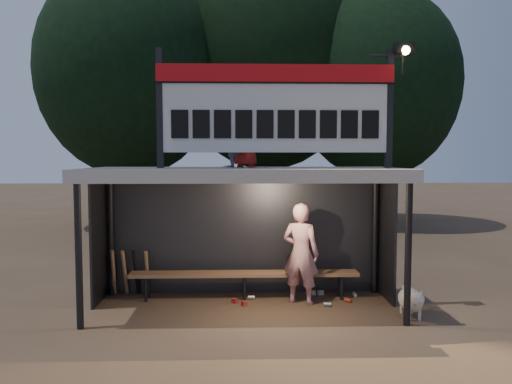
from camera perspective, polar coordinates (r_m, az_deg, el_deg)
ground at (r=8.45m, az=-1.30°, el=-13.16°), size 80.00×80.00×0.00m
player at (r=8.55m, az=5.14°, el=-7.01°), size 0.74×0.63×1.73m
child_a at (r=8.33m, az=-2.95°, el=6.13°), size 0.59×0.59×0.97m
child_b at (r=8.40m, az=-1.16°, el=6.35°), size 0.57×0.43×1.04m
dugout_shelter at (r=8.34m, az=-1.34°, el=-0.45°), size 5.10×2.08×2.32m
scoreboard_assembly at (r=8.13m, az=2.65°, el=9.86°), size 4.10×0.27×1.99m
bench at (r=8.87m, az=-1.34°, el=-9.43°), size 4.00×0.35×0.48m
tree_left at (r=18.74m, az=-14.29°, el=13.16°), size 6.46×6.46×9.27m
tree_mid at (r=19.94m, az=1.32°, el=14.61°), size 7.22×7.22×10.36m
tree_right at (r=19.44m, az=13.61°, el=11.86°), size 6.08×6.08×8.72m
dog at (r=8.28m, az=17.34°, el=-11.68°), size 0.36×0.81×0.49m
bats at (r=9.34m, az=-14.16°, el=-8.88°), size 0.68×0.35×0.84m
litter at (r=8.93m, az=4.96°, el=-11.98°), size 2.24×0.82×0.08m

